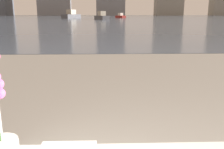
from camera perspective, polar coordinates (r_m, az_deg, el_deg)
name	(u,v)px	position (r m, az deg, el deg)	size (l,w,h in m)	color
potted_orchid	(0,138)	(1.10, -24.29, -13.16)	(0.14, 0.14, 0.46)	silver
harbor_water	(104,18)	(61.99, -1.91, 12.83)	(180.00, 110.00, 0.01)	slate
harbor_boat_1	(71,15)	(55.59, -9.28, 13.21)	(3.80, 5.11, 1.84)	#4C4C51
harbor_boat_2	(102,17)	(44.73, -2.37, 13.08)	(2.73, 4.05, 1.44)	#4C4C51
harbor_boat_3	(120,16)	(60.10, 1.94, 13.19)	(2.41, 3.19, 1.15)	maroon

